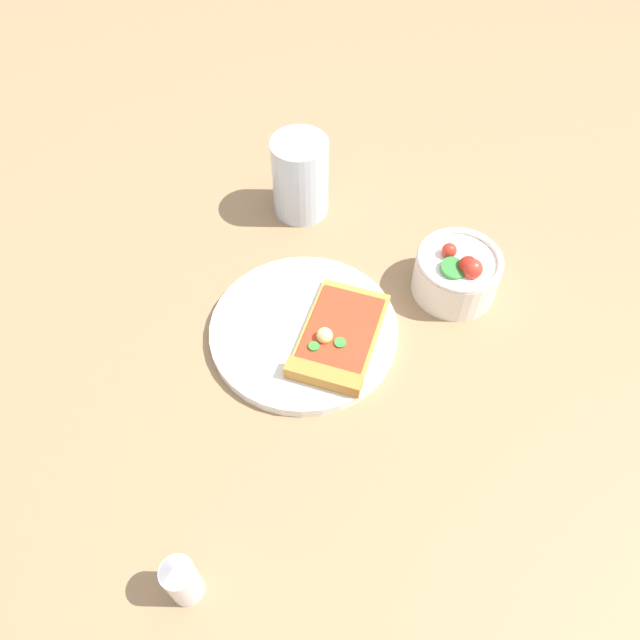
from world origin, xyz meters
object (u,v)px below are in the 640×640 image
(plate, at_px, (304,331))
(pepper_shaker, at_px, (181,580))
(soda_glass, at_px, (300,178))
(salad_bowl, at_px, (457,273))
(pizza_slice_main, at_px, (336,342))

(plate, xyz_separation_m, pepper_shaker, (0.30, -0.10, 0.03))
(soda_glass, bearing_deg, salad_bowl, 53.04)
(plate, distance_m, soda_glass, 0.23)
(pepper_shaker, bearing_deg, salad_bowl, 141.20)
(pizza_slice_main, distance_m, salad_bowl, 0.18)
(salad_bowl, xyz_separation_m, soda_glass, (-0.15, -0.20, 0.02))
(soda_glass, relative_size, pepper_shaker, 1.54)
(plate, bearing_deg, salad_bowl, 110.47)
(pepper_shaker, bearing_deg, pizza_slice_main, 152.06)
(pepper_shaker, bearing_deg, plate, 160.60)
(soda_glass, bearing_deg, pizza_slice_main, 10.66)
(plate, height_order, soda_glass, soda_glass)
(pizza_slice_main, bearing_deg, plate, -124.17)
(plate, xyz_separation_m, salad_bowl, (-0.07, 0.19, 0.03))
(salad_bowl, relative_size, pepper_shaker, 1.43)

